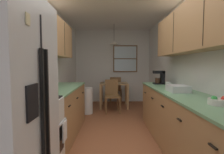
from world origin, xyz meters
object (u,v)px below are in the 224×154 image
object	(u,v)px
dining_chair_near	(112,94)
storage_canister	(43,88)
dining_chair_far	(116,89)
dining_table	(114,87)
mug_by_coffeemaker	(168,85)
stove_range	(30,138)
fruit_bowl	(219,101)
dish_rack	(178,88)
trash_bin	(87,101)
table_serving_bowl	(114,82)
coffee_maker	(160,77)
microwave_over_range	(16,38)

from	to	relation	value
dining_chair_near	storage_canister	distance (m)	2.63
dining_chair_far	storage_canister	xyz separation A→B (m)	(-1.10, -3.53, 0.49)
dining_table	mug_by_coffeemaker	bearing A→B (deg)	-68.21
stove_range	mug_by_coffeemaker	size ratio (longest dim) A/B	9.42
dining_chair_far	fruit_bowl	xyz separation A→B (m)	(0.94, -4.13, 0.44)
mug_by_coffeemaker	dish_rack	bearing A→B (deg)	-87.81
trash_bin	table_serving_bowl	xyz separation A→B (m)	(0.73, 0.76, 0.43)
coffee_maker	fruit_bowl	bearing A→B (deg)	-88.54
microwave_over_range	dining_table	bearing A→B (deg)	71.36
fruit_bowl	dish_rack	world-z (taller)	dish_rack
trash_bin	mug_by_coffeemaker	bearing A→B (deg)	-43.74
dining_chair_near	trash_bin	size ratio (longest dim) A/B	1.29
coffee_maker	dish_rack	world-z (taller)	coffee_maker
stove_range	trash_bin	bearing A→B (deg)	83.71
microwave_over_range	trash_bin	distance (m)	2.98
dining_chair_far	dining_table	bearing A→B (deg)	-97.05
storage_canister	mug_by_coffeemaker	bearing A→B (deg)	19.33
storage_canister	coffee_maker	bearing A→B (deg)	34.00
dining_chair_near	fruit_bowl	bearing A→B (deg)	-70.31
dining_table	dining_chair_far	bearing A→B (deg)	82.95
fruit_bowl	dish_rack	size ratio (longest dim) A/B	0.61
stove_range	microwave_over_range	size ratio (longest dim) A/B	1.95
stove_range	trash_bin	distance (m)	2.69
coffee_maker	fruit_bowl	world-z (taller)	coffee_maker
microwave_over_range	dish_rack	size ratio (longest dim) A/B	1.66
dining_chair_near	fruit_bowl	distance (m)	3.21
table_serving_bowl	fruit_bowl	bearing A→B (deg)	-74.49
storage_canister	fruit_bowl	size ratio (longest dim) A/B	0.87
mug_by_coffeemaker	dish_rack	distance (m)	0.40
microwave_over_range	coffee_maker	size ratio (longest dim) A/B	1.96
trash_bin	microwave_over_range	bearing A→B (deg)	-98.69
coffee_maker	table_serving_bowl	size ratio (longest dim) A/B	1.61
coffee_maker	mug_by_coffeemaker	size ratio (longest dim) A/B	2.46
fruit_bowl	dish_rack	distance (m)	0.88
dining_chair_near	fruit_bowl	size ratio (longest dim) A/B	4.32
dish_rack	fruit_bowl	bearing A→B (deg)	-84.90
dining_table	trash_bin	world-z (taller)	dining_table
dining_chair_far	table_serving_bowl	xyz separation A→B (m)	(-0.07, -0.51, 0.28)
trash_bin	table_serving_bowl	size ratio (longest dim) A/B	3.91
stove_range	microwave_over_range	bearing A→B (deg)	179.97
stove_range	coffee_maker	distance (m)	2.71
dining_chair_far	fruit_bowl	distance (m)	4.25
coffee_maker	dish_rack	size ratio (longest dim) A/B	0.85
dining_chair_near	mug_by_coffeemaker	distance (m)	2.03
trash_bin	dining_chair_far	bearing A→B (deg)	57.84
microwave_over_range	trash_bin	xyz separation A→B (m)	(0.41, 2.67, -1.26)
coffee_maker	dining_chair_near	bearing A→B (deg)	134.06
storage_canister	dish_rack	xyz separation A→B (m)	(1.96, 0.28, -0.04)
dining_chair_near	trash_bin	world-z (taller)	dining_chair_near
dining_chair_near	table_serving_bowl	xyz separation A→B (m)	(0.07, 0.62, 0.28)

